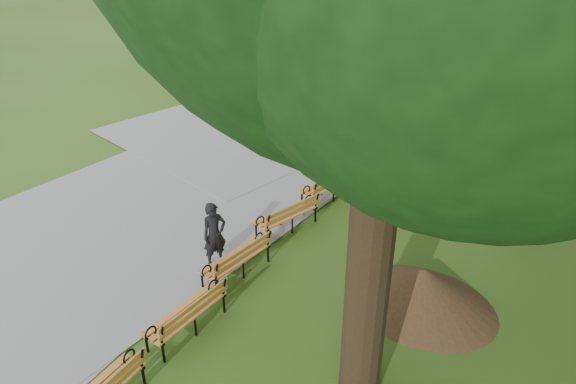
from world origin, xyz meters
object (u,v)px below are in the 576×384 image
Objects in this scene: lamp_post at (363,71)px; dirt_mound at (423,287)px; person at (214,235)px; kiosk at (296,73)px; bench_8 at (381,140)px; bench_6 at (328,185)px; bench_9 at (411,129)px; bench_5 at (286,214)px; bench_3 at (186,313)px; bench_4 at (236,258)px; bench_7 at (360,167)px.

lamp_post is 1.28× the size of dirt_mound.
dirt_mound is at bearing -52.92° from person.
kiosk is 2.18× the size of bench_8.
dirt_mound is 1.38× the size of bench_8.
bench_8 is (-0.20, 3.90, 0.00)m from bench_6.
lamp_post is at bearing 125.14° from dirt_mound.
lamp_post reaches higher than bench_9.
bench_5 is at bearing 35.24° from bench_8.
kiosk reaches higher than bench_3.
person is at bearing -90.00° from bench_4.
kiosk is 6.15m from bench_8.
kiosk is 2.18× the size of bench_3.
kiosk reaches higher than bench_7.
bench_6 is (5.57, -6.79, -0.86)m from kiosk.
dirt_mound is 1.38× the size of bench_5.
bench_3 is (1.01, -2.00, -0.35)m from person.
kiosk is 8.82m from bench_6.
bench_5 is at bearing 18.36° from bench_9.
bench_6 is at bearing 143.66° from dirt_mound.
bench_9 is at bearing 16.24° from person.
person is at bearing -152.43° from bench_3.
person reaches higher than dirt_mound.
bench_4 is 1.00× the size of bench_9.
person is at bearing 2.22° from bench_7.
bench_7 is 1.00× the size of bench_8.
bench_9 is at bearing -12.61° from kiosk.
kiosk reaches higher than bench_9.
bench_6 is (0.03, 2.03, 0.00)m from bench_5.
lamp_post is at bearing -164.60° from bench_4.
bench_6 is (0.53, 4.19, -0.35)m from person.
bench_3 is 1.00× the size of bench_8.
bench_5 is 1.00× the size of bench_7.
dirt_mound is 4.04m from bench_4.
person is 0.83× the size of bench_6.
bench_8 reaches higher than dirt_mound.
dirt_mound is 1.38× the size of bench_9.
bench_7 and bench_9 have the same top height.
bench_8 is at bearing -36.00° from lamp_post.
bench_7 is at bearing -175.62° from bench_4.
bench_7 is (-3.73, 4.45, 0.00)m from dirt_mound.
bench_7 is at bearing 43.42° from bench_8.
bench_8 is (1.32, -0.96, -1.95)m from lamp_post.
bench_6 reaches higher than dirt_mound.
person is at bearing -64.89° from kiosk.
bench_4 is 1.00× the size of bench_5.
bench_6 is at bearing 13.74° from person.
bench_3 is 11.63m from bench_9.
person is at bearing -83.72° from lamp_post.
person is 0.83× the size of bench_9.
lamp_post reaches higher than bench_5.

